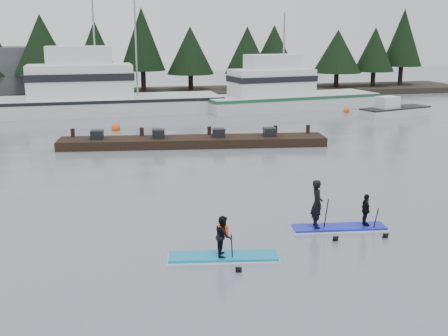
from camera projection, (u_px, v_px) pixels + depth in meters
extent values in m
plane|color=slate|center=(268.00, 247.00, 17.49)|extent=(160.00, 160.00, 0.00)
cube|color=#2D281E|center=(144.00, 94.00, 57.14)|extent=(70.00, 8.00, 0.60)
cube|color=silver|center=(109.00, 111.00, 45.94)|extent=(18.16, 5.34, 2.41)
cube|color=white|center=(80.00, 81.00, 44.82)|extent=(8.20, 3.76, 2.61)
cylinder|color=gray|center=(95.00, 48.00, 44.51)|extent=(0.14, 0.14, 7.75)
cube|color=silver|center=(290.00, 107.00, 48.68)|extent=(15.85, 6.69, 2.19)
cube|color=white|center=(272.00, 82.00, 47.49)|extent=(7.32, 4.18, 2.19)
cylinder|color=gray|center=(284.00, 54.00, 47.32)|extent=(0.14, 0.14, 6.83)
cube|color=silver|center=(395.00, 112.00, 44.12)|extent=(6.21, 3.39, 0.69)
cube|color=black|center=(193.00, 142.00, 32.71)|extent=(15.58, 4.16, 0.51)
sphere|color=#FF500C|center=(347.00, 112.00, 46.26)|extent=(0.48, 0.48, 0.48)
sphere|color=#FF500C|center=(116.00, 130.00, 37.85)|extent=(0.59, 0.59, 0.59)
cube|color=#1483BD|center=(223.00, 257.00, 16.56)|extent=(3.31, 1.34, 0.12)
imported|color=black|center=(223.00, 236.00, 16.40)|extent=(0.55, 0.66, 1.21)
cube|color=#FF4815|center=(223.00, 231.00, 16.37)|extent=(0.33, 0.25, 0.32)
cylinder|color=black|center=(232.00, 253.00, 16.31)|extent=(0.30, 0.84, 1.48)
cube|color=#1520C6|center=(339.00, 228.00, 19.03)|extent=(3.22, 1.15, 0.11)
imported|color=black|center=(317.00, 204.00, 18.74)|extent=(0.47, 0.65, 1.64)
cylinder|color=black|center=(325.00, 218.00, 18.66)|extent=(0.29, 0.93, 1.63)
imported|color=black|center=(366.00, 210.00, 18.97)|extent=(0.35, 0.68, 1.10)
cylinder|color=black|center=(374.00, 225.00, 18.89)|extent=(0.26, 0.83, 1.44)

